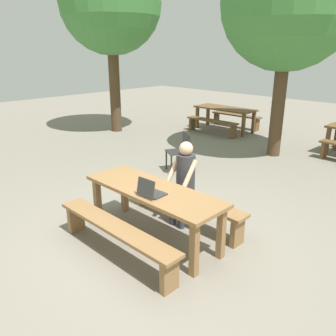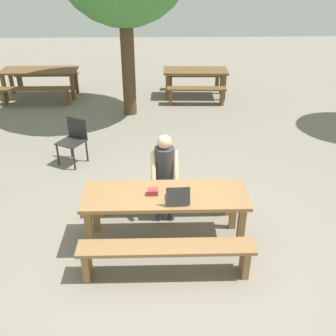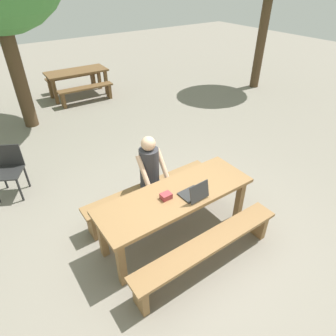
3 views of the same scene
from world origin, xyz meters
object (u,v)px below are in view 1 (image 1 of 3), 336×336
object	(u,v)px
small_pouch	(145,183)
tree_rear	(289,2)
picnic_table_front	(153,196)
picnic_table_mid	(225,111)
tree_right	(111,3)
plastic_chair	(180,150)
laptop	(151,191)
person_seated	(184,177)

from	to	relation	value
small_pouch	tree_rear	distance (m)	5.70
picnic_table_front	picnic_table_mid	bearing A→B (deg)	117.58
tree_right	tree_rear	bearing A→B (deg)	12.65
picnic_table_front	picnic_table_mid	xyz separation A→B (m)	(-3.31, 6.33, -0.01)
plastic_chair	picnic_table_mid	bearing A→B (deg)	141.24
laptop	tree_rear	size ratio (longest dim) A/B	0.06
tree_right	plastic_chair	bearing A→B (deg)	-18.93
plastic_chair	person_seated	bearing A→B (deg)	-17.66
picnic_table_front	tree_rear	world-z (taller)	tree_rear
picnic_table_front	small_pouch	size ratio (longest dim) A/B	15.90
picnic_table_mid	tree_right	distance (m)	4.78
picnic_table_front	plastic_chair	world-z (taller)	plastic_chair
tree_rear	person_seated	bearing A→B (deg)	-79.74
laptop	small_pouch	distance (m)	0.36
small_pouch	picnic_table_mid	xyz separation A→B (m)	(-3.14, 6.33, -0.15)
picnic_table_mid	picnic_table_front	bearing A→B (deg)	-62.79
person_seated	picnic_table_mid	distance (m)	6.59
small_pouch	tree_right	distance (m)	7.47
picnic_table_front	tree_right	size ratio (longest dim) A/B	0.40
plastic_chair	tree_right	bearing A→B (deg)	-170.23
laptop	tree_rear	bearing A→B (deg)	-81.95
tree_right	tree_rear	xyz separation A→B (m)	(5.05, 1.13, -0.28)
laptop	plastic_chair	world-z (taller)	laptop
laptop	picnic_table_mid	world-z (taller)	laptop
person_seated	picnic_table_mid	xyz separation A→B (m)	(-3.31, 5.70, -0.11)
picnic_table_mid	tree_rear	distance (m)	4.10
person_seated	picnic_table_mid	bearing A→B (deg)	120.17
laptop	picnic_table_mid	distance (m)	7.38
tree_rear	picnic_table_front	bearing A→B (deg)	-81.10
small_pouch	person_seated	bearing A→B (deg)	75.27
laptop	picnic_table_mid	bearing A→B (deg)	-64.23
picnic_table_front	tree_rear	xyz separation A→B (m)	(-0.77, 4.95, 2.91)
tree_right	picnic_table_mid	bearing A→B (deg)	45.00
person_seated	plastic_chair	world-z (taller)	person_seated
person_seated	small_pouch	bearing A→B (deg)	-104.73
small_pouch	plastic_chair	distance (m)	2.85
picnic_table_front	plastic_chair	xyz separation A→B (m)	(-1.67, 2.39, -0.19)
laptop	small_pouch	bearing A→B (deg)	-32.38
picnic_table_mid	tree_rear	world-z (taller)	tree_rear
plastic_chair	tree_rear	distance (m)	4.12
tree_rear	tree_right	bearing A→B (deg)	-167.35
laptop	tree_right	bearing A→B (deg)	-35.99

